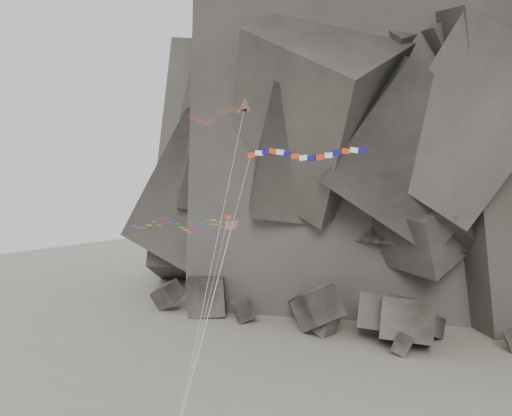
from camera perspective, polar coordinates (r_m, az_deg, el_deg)
The scene contains 7 objects.
ground at distance 63.87m, azimuth -2.57°, elevation -19.62°, with size 260.00×260.00×0.00m, color gray.
headland at distance 123.57m, azimuth 17.38°, elevation 11.17°, with size 110.00×70.00×84.00m, color #4A433C, non-canonical shape.
boulder_field at distance 93.66m, azimuth 5.22°, elevation -10.44°, with size 62.77×14.33×8.56m.
delta_kite at distance 67.41m, azimuth -4.43°, elevation 9.17°, with size 13.68×17.84×31.99m.
banner_kite at distance 60.62m, azimuth 4.84°, elevation 5.33°, with size 12.55×19.59×26.27m.
parafoil_kite at distance 66.59m, azimuth -7.89°, elevation -1.62°, with size 19.02×14.81×18.43m.
pennant_kite at distance 56.47m, azimuth -3.86°, elevation -5.31°, with size 2.48×11.07×19.27m.
Camera 1 is at (34.88, -47.32, 24.99)m, focal length 40.00 mm.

